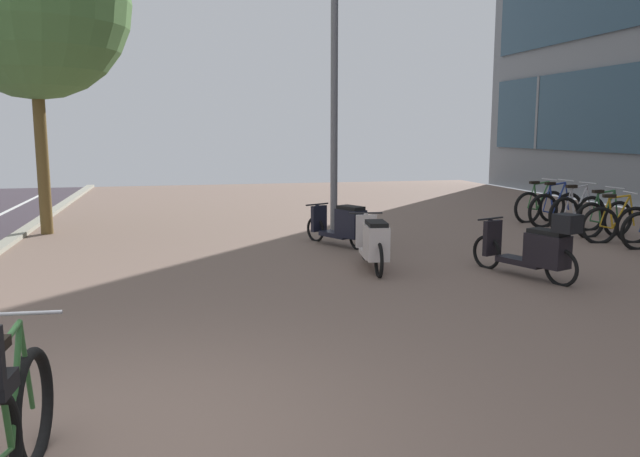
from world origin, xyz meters
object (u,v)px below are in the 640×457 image
(bicycle_rack_10, at_px, (540,206))
(scooter_near, at_px, (374,243))
(bicycle_rack_08, at_px, (577,214))
(bicycle_rack_07, at_px, (604,219))
(street_tree, at_px, (32,2))
(scooter_far, at_px, (536,248))
(bicycle_rack_06, at_px, (617,224))
(bicycle_rack_09, at_px, (556,210))
(bicycle_foreground, at_px, (5,427))
(scooter_mid, at_px, (343,225))
(lamp_post, at_px, (334,61))

(bicycle_rack_10, distance_m, scooter_near, 6.41)
(bicycle_rack_08, relative_size, scooter_near, 0.81)
(bicycle_rack_07, height_order, street_tree, street_tree)
(bicycle_rack_10, relative_size, scooter_near, 0.81)
(scooter_near, distance_m, scooter_far, 2.25)
(bicycle_rack_06, relative_size, scooter_far, 0.78)
(bicycle_rack_07, distance_m, bicycle_rack_09, 1.37)
(bicycle_rack_06, height_order, street_tree, street_tree)
(bicycle_rack_06, distance_m, bicycle_rack_07, 0.72)
(bicycle_rack_08, distance_m, street_tree, 11.32)
(bicycle_foreground, bearing_deg, bicycle_rack_09, 43.00)
(bicycle_rack_08, xyz_separation_m, scooter_mid, (-5.05, -0.59, 0.03))
(bicycle_rack_06, height_order, bicycle_rack_07, bicycle_rack_07)
(bicycle_rack_08, xyz_separation_m, street_tree, (-10.38, 2.07, 4.03))
(bicycle_rack_08, relative_size, scooter_far, 0.82)
(bicycle_rack_08, xyz_separation_m, bicycle_rack_10, (0.01, 1.36, -0.01))
(bicycle_foreground, distance_m, bicycle_rack_09, 12.06)
(bicycle_rack_06, xyz_separation_m, bicycle_rack_10, (0.15, 2.72, 0.01))
(bicycle_rack_10, relative_size, scooter_mid, 0.93)
(bicycle_foreground, relative_size, scooter_mid, 0.95)
(bicycle_rack_08, distance_m, bicycle_rack_10, 1.36)
(bicycle_rack_09, xyz_separation_m, scooter_far, (-3.09, -4.24, 0.08))
(bicycle_rack_08, xyz_separation_m, scooter_far, (-3.13, -3.56, 0.08))
(bicycle_rack_07, relative_size, bicycle_rack_09, 0.98)
(bicycle_foreground, bearing_deg, scooter_mid, 61.30)
(bicycle_rack_07, bearing_deg, bicycle_foreground, -142.55)
(bicycle_rack_10, height_order, scooter_far, bicycle_rack_10)
(bicycle_foreground, relative_size, street_tree, 0.23)
(bicycle_foreground, bearing_deg, bicycle_rack_10, 45.11)
(bicycle_rack_08, distance_m, scooter_mid, 5.09)
(bicycle_rack_09, distance_m, bicycle_rack_10, 0.68)
(bicycle_rack_10, xyz_separation_m, scooter_near, (-5.12, -3.86, 0.05))
(bicycle_rack_06, xyz_separation_m, street_tree, (-10.24, 3.42, 4.05))
(bicycle_rack_10, height_order, scooter_mid, bicycle_rack_10)
(bicycle_rack_10, relative_size, scooter_far, 0.81)
(scooter_mid, xyz_separation_m, scooter_far, (1.93, -2.97, 0.05))
(scooter_near, bearing_deg, bicycle_rack_09, 32.10)
(bicycle_rack_07, height_order, bicycle_rack_10, bicycle_rack_10)
(bicycle_rack_07, distance_m, scooter_far, 4.33)
(bicycle_foreground, xyz_separation_m, scooter_far, (5.73, 3.98, 0.04))
(bicycle_foreground, xyz_separation_m, bicycle_rack_09, (8.82, 8.22, -0.04))
(bicycle_foreground, bearing_deg, bicycle_rack_07, 37.45)
(scooter_near, relative_size, street_tree, 0.27)
(bicycle_foreground, height_order, street_tree, street_tree)
(bicycle_rack_09, distance_m, scooter_far, 5.25)
(bicycle_foreground, xyz_separation_m, scooter_mid, (3.81, 6.95, -0.01))
(bicycle_rack_09, xyz_separation_m, scooter_mid, (-5.01, -1.27, 0.03))
(scooter_mid, bearing_deg, scooter_near, -91.54)
(bicycle_rack_07, relative_size, scooter_mid, 0.93)
(scooter_mid, relative_size, lamp_post, 0.25)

